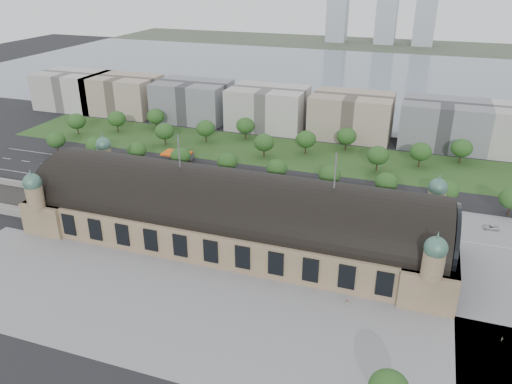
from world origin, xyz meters
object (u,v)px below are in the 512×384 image
(parked_car_4, at_px, (150,192))
(traffic_car_1, at_px, (115,165))
(parked_car_2, at_px, (166,196))
(parked_car_3, at_px, (118,187))
(traffic_car_4, at_px, (281,198))
(parked_car_0, at_px, (120,187))
(bus_mid, at_px, (262,205))
(petrol_station, at_px, (182,155))
(traffic_car_0, at_px, (74,175))
(traffic_car_3, at_px, (232,190))
(parked_car_6, at_px, (209,204))
(bus_west, at_px, (278,201))
(traffic_car_6, at_px, (491,227))
(parked_car_5, at_px, (168,197))
(bus_east, at_px, (352,218))
(pedestrian_0, at_px, (347,302))
(parked_car_1, at_px, (104,186))
(pedestrian_2, at_px, (502,339))
(traffic_car_2, at_px, (171,181))

(parked_car_4, bearing_deg, traffic_car_1, -160.95)
(parked_car_2, xyz_separation_m, parked_car_3, (-24.06, 0.76, 0.08))
(traffic_car_4, height_order, parked_car_0, parked_car_0)
(bus_mid, bearing_deg, parked_car_2, 93.93)
(petrol_station, xyz_separation_m, parked_car_0, (-10.29, -40.28, -2.13))
(traffic_car_4, bearing_deg, parked_car_0, -73.75)
(traffic_car_0, distance_m, parked_car_0, 28.84)
(traffic_car_3, xyz_separation_m, parked_car_6, (-3.85, -16.40, 0.08))
(parked_car_4, xyz_separation_m, bus_west, (55.62, 7.78, 1.06))
(parked_car_6, bearing_deg, traffic_car_6, 60.65)
(parked_car_0, bearing_deg, petrol_station, 143.24)
(parked_car_5, bearing_deg, traffic_car_1, -152.63)
(traffic_car_0, distance_m, bus_east, 131.02)
(parked_car_2, xyz_separation_m, pedestrian_0, (85.90, -48.59, 0.23))
(traffic_car_4, xyz_separation_m, traffic_car_6, (82.00, 0.57, 0.13))
(traffic_car_6, xyz_separation_m, bus_east, (-50.22, -11.44, 0.84))
(petrol_station, bearing_deg, traffic_car_4, -24.36)
(parked_car_0, xyz_separation_m, parked_car_1, (-7.21, -1.30, -0.13))
(parked_car_1, bearing_deg, traffic_car_1, 172.61)
(traffic_car_4, distance_m, pedestrian_0, 73.70)
(parked_car_0, bearing_deg, traffic_car_1, -164.40)
(traffic_car_4, relative_size, parked_car_4, 0.87)
(parked_car_1, relative_size, pedestrian_2, 2.92)
(bus_mid, bearing_deg, parked_car_1, 92.06)
(traffic_car_1, relative_size, traffic_car_2, 0.65)
(parked_car_3, distance_m, pedestrian_0, 120.53)
(petrol_station, height_order, parked_car_6, petrol_station)
(traffic_car_2, bearing_deg, parked_car_3, -60.50)
(traffic_car_0, relative_size, traffic_car_4, 1.03)
(pedestrian_0, bearing_deg, traffic_car_3, 116.43)
(parked_car_5, distance_m, bus_east, 77.43)
(traffic_car_1, height_order, bus_mid, bus_mid)
(parked_car_0, xyz_separation_m, pedestrian_0, (109.45, -49.88, 0.06))
(petrol_station, height_order, bus_west, petrol_station)
(traffic_car_4, distance_m, bus_west, 6.01)
(pedestrian_0, bearing_deg, parked_car_1, 139.86)
(parked_car_5, distance_m, pedestrian_0, 96.59)
(traffic_car_2, bearing_deg, parked_car_2, 12.29)
(traffic_car_3, xyz_separation_m, parked_car_5, (-22.95, -16.07, 0.09))
(traffic_car_2, height_order, traffic_car_4, traffic_car_2)
(traffic_car_2, distance_m, pedestrian_0, 110.89)
(traffic_car_0, distance_m, parked_car_6, 73.20)
(parked_car_0, bearing_deg, pedestrian_2, 48.60)
(traffic_car_6, height_order, pedestrian_2, pedestrian_2)
(traffic_car_6, relative_size, pedestrian_2, 3.52)
(traffic_car_1, distance_m, parked_car_6, 67.01)
(parked_car_5, distance_m, bus_mid, 40.77)
(traffic_car_1, distance_m, traffic_car_6, 170.69)
(traffic_car_3, xyz_separation_m, bus_east, (54.35, -11.60, 0.96))
(traffic_car_1, bearing_deg, traffic_car_6, -89.39)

